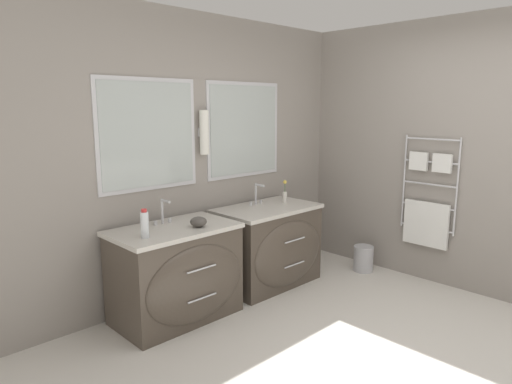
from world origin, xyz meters
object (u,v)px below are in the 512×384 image
at_px(amenity_bowl, 199,222).
at_px(waste_bin, 363,258).
at_px(vanity_right, 270,246).
at_px(vanity_left, 178,274).
at_px(flower_vase, 285,194).
at_px(toiletry_bottle, 145,224).

height_order(amenity_bowl, waste_bin, amenity_bowl).
bearing_deg(vanity_right, vanity_left, 180.00).
relative_size(vanity_right, amenity_bowl, 7.42).
xyz_separation_m(flower_vase, waste_bin, (0.73, -0.50, -0.74)).
xyz_separation_m(vanity_right, flower_vase, (0.26, 0.05, 0.48)).
height_order(vanity_left, waste_bin, vanity_left).
relative_size(vanity_left, waste_bin, 3.70).
relative_size(vanity_right, waste_bin, 3.70).
height_order(vanity_right, flower_vase, flower_vase).
relative_size(vanity_left, flower_vase, 4.37).
height_order(vanity_left, vanity_right, same).
bearing_deg(amenity_bowl, waste_bin, -10.76).
distance_m(vanity_left, flower_vase, 1.45).
xyz_separation_m(toiletry_bottle, flower_vase, (1.69, 0.11, -0.01)).
distance_m(flower_vase, waste_bin, 1.15).
bearing_deg(waste_bin, vanity_left, 167.71).
bearing_deg(vanity_right, waste_bin, -24.67).
distance_m(vanity_left, toiletry_bottle, 0.60).
bearing_deg(waste_bin, toiletry_bottle, 170.74).
bearing_deg(vanity_left, toiletry_bottle, -169.21).
distance_m(vanity_right, amenity_bowl, 1.04).
distance_m(toiletry_bottle, amenity_bowl, 0.49).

